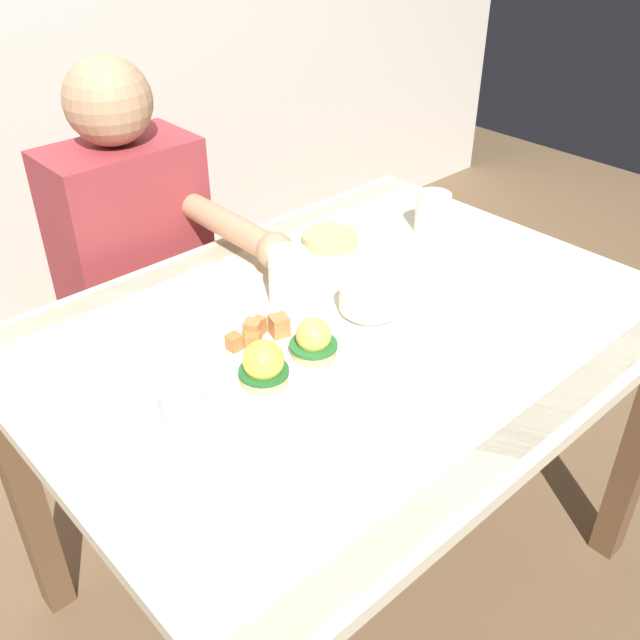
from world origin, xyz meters
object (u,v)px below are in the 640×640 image
fruit_bowl (370,299)px  water_glass_far (185,425)px  fork (568,303)px  diner_person (142,268)px  dining_table (347,368)px  side_plate (330,243)px  eggs_benedict_plate (284,360)px  water_glass_near (288,282)px  coffee_mug (433,211)px

fruit_bowl → water_glass_far: bearing=-169.9°
fork → diner_person: diner_person is taller
dining_table → fork: bearing=-33.4°
side_plate → fruit_bowl: bearing=-117.0°
eggs_benedict_plate → dining_table: bearing=10.0°
eggs_benedict_plate → water_glass_near: water_glass_near is taller
dining_table → side_plate: (0.18, 0.24, 0.12)m
dining_table → diner_person: 0.61m
eggs_benedict_plate → side_plate: (0.37, 0.28, -0.01)m
coffee_mug → eggs_benedict_plate: bearing=-163.4°
eggs_benedict_plate → diner_person: 0.65m
fork → water_glass_far: 0.80m
eggs_benedict_plate → diner_person: bearing=82.7°
dining_table → water_glass_near: bearing=107.0°
water_glass_far → fork: bearing=-11.5°
dining_table → fruit_bowl: size_ratio=10.00×
eggs_benedict_plate → side_plate: eggs_benedict_plate is taller
fork → fruit_bowl: bearing=142.1°
fork → water_glass_far: size_ratio=1.26×
eggs_benedict_plate → fruit_bowl: bearing=7.8°
water_glass_near → water_glass_far: (-0.38, -0.21, 0.00)m
water_glass_far → diner_person: 0.77m
coffee_mug → fork: size_ratio=0.73×
fruit_bowl → fork: (0.31, -0.24, -0.03)m
eggs_benedict_plate → water_glass_near: size_ratio=2.28×
coffee_mug → fruit_bowl: bearing=-157.8°
water_glass_far → side_plate: (0.60, 0.33, -0.04)m
fork → side_plate: size_ratio=0.77×
coffee_mug → side_plate: size_ratio=0.56×
water_glass_near → water_glass_far: water_glass_far is taller
water_glass_near → coffee_mug: bearing=2.4°
water_glass_near → diner_person: size_ratio=0.10×
diner_person → coffee_mug: bearing=-40.9°
coffee_mug → water_glass_near: size_ratio=0.94×
fork → side_plate: side_plate is taller
dining_table → water_glass_near: 0.21m
eggs_benedict_plate → diner_person: size_ratio=0.24×
fruit_bowl → eggs_benedict_plate: bearing=-172.2°
water_glass_near → fruit_bowl: bearing=-53.5°
fruit_bowl → dining_table: bearing=-179.7°
water_glass_far → diner_person: diner_person is taller
fruit_bowl → side_plate: 0.27m
fruit_bowl → fork: size_ratio=0.78×
eggs_benedict_plate → coffee_mug: 0.63m
water_glass_far → water_glass_near: bearing=29.4°
coffee_mug → side_plate: 0.26m
eggs_benedict_plate → water_glass_far: bearing=-167.5°
water_glass_near → water_glass_far: 0.43m
eggs_benedict_plate → fruit_bowl: size_ratio=2.25×
eggs_benedict_plate → water_glass_far: (-0.23, -0.05, 0.03)m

